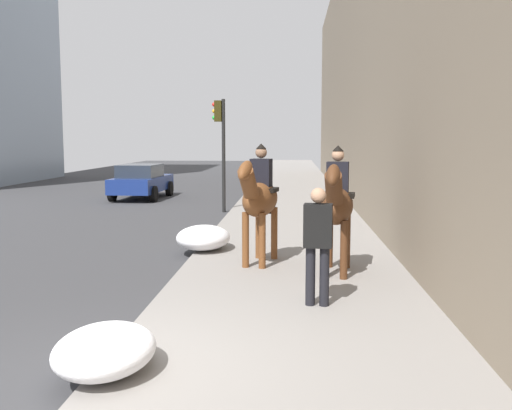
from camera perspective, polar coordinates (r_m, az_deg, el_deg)
name	(u,v)px	position (r m, az deg, el deg)	size (l,w,h in m)	color
sidewalk_slab	(293,380)	(6.29, 3.59, -16.48)	(120.00, 4.16, 0.12)	gray
mounted_horse_near	(259,198)	(11.16, 0.32, 0.72)	(2.13, 0.87, 2.29)	brown
mounted_horse_far	(337,204)	(10.42, 7.80, 0.13)	(2.15, 0.77, 2.27)	#4C2B16
pedestrian_greeting	(318,238)	(8.44, 5.99, -3.23)	(0.30, 0.43, 1.70)	black
car_mid_lane	(142,181)	(25.05, -11.00, 2.30)	(4.18, 2.03, 1.44)	navy
traffic_light_near_curb	(221,137)	(20.02, -3.41, 6.59)	(0.20, 0.44, 3.82)	black
snow_pile_near	(105,350)	(6.42, -14.40, -13.42)	(1.33, 1.03, 0.46)	white
snow_pile_far	(203,238)	(12.80, -5.12, -3.15)	(1.50, 1.15, 0.52)	white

